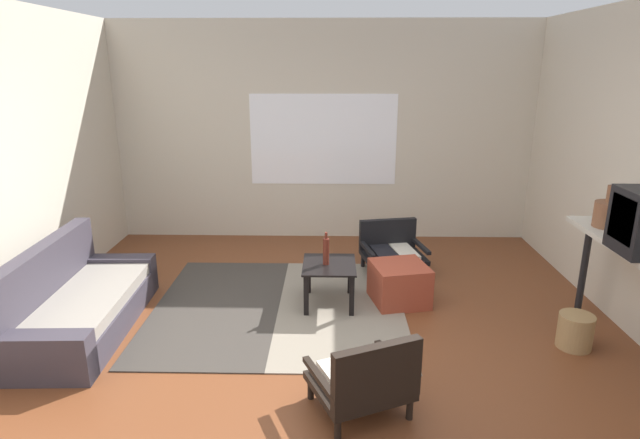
# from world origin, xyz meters

# --- Properties ---
(ground_plane) EXTENTS (7.80, 7.80, 0.00)m
(ground_plane) POSITION_xyz_m (0.00, 0.00, 0.00)
(ground_plane) COLOR brown
(far_wall_with_window) EXTENTS (5.60, 0.13, 2.70)m
(far_wall_with_window) POSITION_xyz_m (0.00, 3.06, 1.35)
(far_wall_with_window) COLOR beige
(far_wall_with_window) RESTS_ON ground
(area_rug) EXTENTS (2.30, 2.18, 0.01)m
(area_rug) POSITION_xyz_m (-0.38, 0.89, 0.01)
(area_rug) COLOR #38332D
(area_rug) RESTS_ON ground
(couch) EXTENTS (0.81, 1.73, 0.75)m
(couch) POSITION_xyz_m (-2.04, 0.44, 0.23)
(couch) COLOR #38333D
(couch) RESTS_ON ground
(coffee_table) EXTENTS (0.49, 0.55, 0.41)m
(coffee_table) POSITION_xyz_m (0.09, 0.97, 0.32)
(coffee_table) COLOR black
(coffee_table) RESTS_ON ground
(armchair_by_window) EXTENTS (0.73, 0.64, 0.54)m
(armchair_by_window) POSITION_xyz_m (0.76, 1.82, 0.26)
(armchair_by_window) COLOR black
(armchair_by_window) RESTS_ON ground
(armchair_striped_foreground) EXTENTS (0.75, 0.72, 0.59)m
(armchair_striped_foreground) POSITION_xyz_m (0.32, -0.65, 0.27)
(armchair_striped_foreground) COLOR black
(armchair_striped_foreground) RESTS_ON ground
(ottoman_orange) EXTENTS (0.59, 0.59, 0.38)m
(ottoman_orange) POSITION_xyz_m (0.75, 1.03, 0.19)
(ottoman_orange) COLOR #993D28
(ottoman_orange) RESTS_ON ground
(console_shelf) EXTENTS (0.39, 1.53, 0.91)m
(console_shelf) POSITION_xyz_m (2.34, 0.10, 0.80)
(console_shelf) COLOR beige
(console_shelf) RESTS_ON ground
(clay_vase) EXTENTS (0.23, 0.23, 0.34)m
(clay_vase) POSITION_xyz_m (2.34, 0.56, 1.03)
(clay_vase) COLOR brown
(clay_vase) RESTS_ON console_shelf
(glass_bottle) EXTENTS (0.06, 0.06, 0.31)m
(glass_bottle) POSITION_xyz_m (0.06, 0.96, 0.54)
(glass_bottle) COLOR #5B2319
(glass_bottle) RESTS_ON coffee_table
(wicker_basket) EXTENTS (0.27, 0.27, 0.28)m
(wicker_basket) POSITION_xyz_m (2.06, 0.24, 0.14)
(wicker_basket) COLOR #9E7A4C
(wicker_basket) RESTS_ON ground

